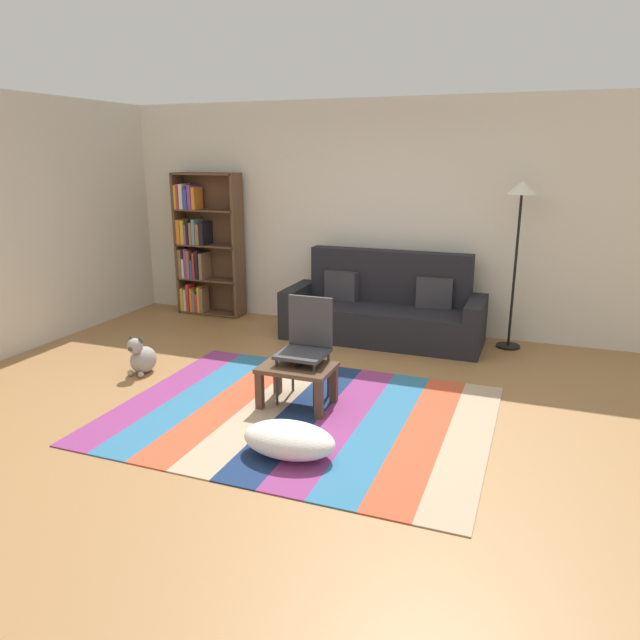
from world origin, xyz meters
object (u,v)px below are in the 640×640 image
standing_lamp (520,210)px  folding_chair (307,340)px  couch (384,311)px  tv_remote (302,363)px  bookshelf (202,247)px  pouf (289,440)px  coffee_table (297,374)px  dog (142,357)px

standing_lamp → folding_chair: standing_lamp is taller
couch → tv_remote: bearing=-94.4°
bookshelf → folding_chair: bearing=-42.9°
pouf → tv_remote: bearing=106.6°
couch → folding_chair: bearing=-95.2°
bookshelf → standing_lamp: 4.01m
couch → folding_chair: couch is taller
tv_remote → coffee_table: bearing=-109.2°
pouf → folding_chair: 1.13m
bookshelf → pouf: bearing=-50.5°
coffee_table → pouf: coffee_table is taller
couch → coffee_table: (-0.19, -2.12, -0.05)m
dog → tv_remote: bearing=-4.6°
pouf → dog: dog is taller
pouf → dog: size_ratio=1.71×
coffee_table → folding_chair: 0.31m
folding_chair → pouf: bearing=-22.9°
couch → pouf: 2.96m
dog → tv_remote: size_ratio=2.65×
dog → folding_chair: 1.78m
couch → tv_remote: size_ratio=15.07×
dog → standing_lamp: 4.15m
pouf → dog: 2.26m
standing_lamp → bookshelf: bearing=178.6°
pouf → coffee_table: bearing=109.1°
dog → standing_lamp: standing_lamp is taller
couch → standing_lamp: size_ratio=1.25×
pouf → folding_chair: size_ratio=0.76×
pouf → couch: bearing=91.9°
dog → folding_chair: size_ratio=0.44×
couch → standing_lamp: 1.83m
folding_chair → standing_lamp: bearing=105.6°
dog → tv_remote: dog is taller
pouf → tv_remote: (-0.26, 0.88, 0.25)m
bookshelf → tv_remote: bookshelf is taller
tv_remote → folding_chair: 0.21m
pouf → tv_remote: size_ratio=4.53×
couch → bookshelf: bookshelf is taller
couch → coffee_table: bearing=-95.0°
coffee_table → couch: bearing=85.0°
couch → bookshelf: 2.64m
bookshelf → pouf: (2.67, -3.24, -0.76)m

